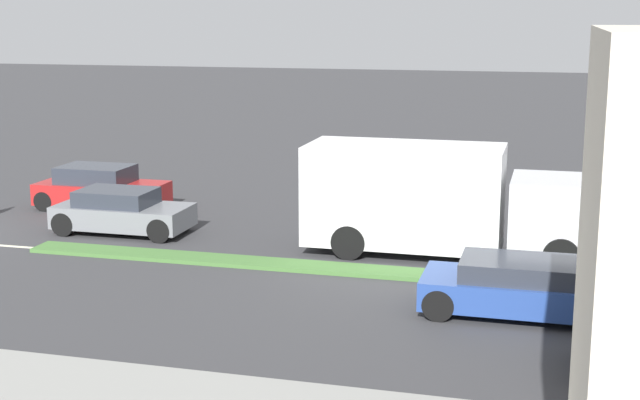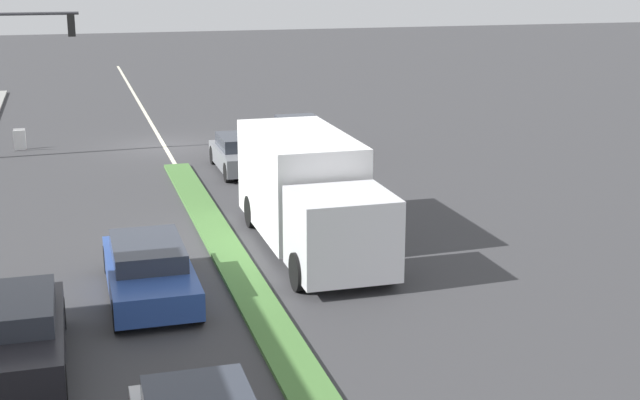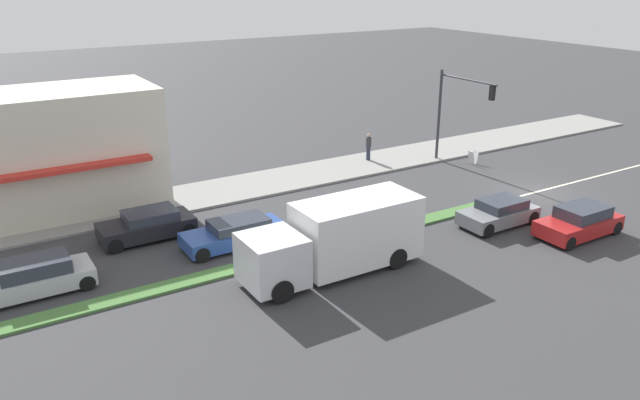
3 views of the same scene
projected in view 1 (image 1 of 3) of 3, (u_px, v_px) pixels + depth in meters
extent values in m
plane|color=#38383A|center=(576.00, 289.00, 20.54)|extent=(160.00, 160.00, 0.00)
cube|color=silver|center=(555.00, 215.00, 22.52)|extent=(2.28, 2.20, 1.90)
cube|color=white|center=(404.00, 194.00, 23.42)|extent=(2.40, 5.10, 2.60)
cylinder|color=black|center=(561.00, 235.00, 23.65)|extent=(0.28, 0.90, 0.90)
cylinder|color=black|center=(561.00, 256.00, 21.60)|extent=(0.28, 0.90, 0.90)
cylinder|color=black|center=(366.00, 223.00, 24.98)|extent=(0.28, 0.90, 0.90)
cylinder|color=black|center=(349.00, 242.00, 22.94)|extent=(0.28, 0.90, 0.90)
cube|color=#284793|center=(532.00, 293.00, 18.61)|extent=(1.82, 4.56, 0.61)
cube|color=#2D333D|center=(522.00, 269.00, 18.56)|extent=(1.55, 2.51, 0.41)
cylinder|color=black|center=(621.00, 296.00, 18.94)|extent=(0.22, 0.67, 0.67)
cylinder|color=black|center=(627.00, 321.00, 17.40)|extent=(0.22, 0.67, 0.67)
cylinder|color=black|center=(448.00, 283.00, 19.87)|extent=(0.22, 0.67, 0.67)
cylinder|color=black|center=(438.00, 305.00, 18.33)|extent=(0.22, 0.67, 0.67)
cylinder|color=black|center=(607.00, 339.00, 16.43)|extent=(0.22, 0.67, 0.67)
cylinder|color=black|center=(611.00, 374.00, 14.83)|extent=(0.22, 0.67, 0.67)
cube|color=#AD1E1E|center=(103.00, 193.00, 28.89)|extent=(1.85, 4.11, 0.68)
cube|color=#2D333D|center=(96.00, 174.00, 28.82)|extent=(1.57, 2.26, 0.54)
cylinder|color=black|center=(160.00, 197.00, 29.30)|extent=(0.22, 0.64, 0.64)
cylinder|color=black|center=(137.00, 207.00, 27.74)|extent=(0.22, 0.64, 0.64)
cylinder|color=black|center=(71.00, 192.00, 30.12)|extent=(0.22, 0.64, 0.64)
cylinder|color=black|center=(44.00, 201.00, 28.56)|extent=(0.22, 0.64, 0.64)
cube|color=slate|center=(124.00, 216.00, 25.69)|extent=(1.78, 3.86, 0.63)
cube|color=#2D333D|center=(117.00, 197.00, 25.63)|extent=(1.51, 2.12, 0.45)
cylinder|color=black|center=(182.00, 218.00, 26.10)|extent=(0.22, 0.68, 0.68)
cylinder|color=black|center=(159.00, 231.00, 24.61)|extent=(0.22, 0.68, 0.68)
cylinder|color=black|center=(91.00, 213.00, 26.85)|extent=(0.22, 0.68, 0.68)
cylinder|color=black|center=(63.00, 224.00, 25.35)|extent=(0.22, 0.68, 0.68)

